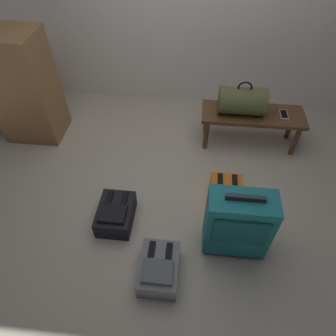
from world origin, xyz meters
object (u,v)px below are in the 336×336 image
object	(u,v)px
cell_phone	(284,114)
backpack_orange	(226,195)
bench	(252,118)
backpack_grey	(159,269)
suitcase_upright_teal	(238,223)
backpack_dark	(116,214)
duffel_bag_olive	(242,101)
side_cabinet	(24,88)

from	to	relation	value
cell_phone	backpack_orange	world-z (taller)	cell_phone
bench	backpack_grey	size ratio (longest dim) A/B	2.63
suitcase_upright_teal	backpack_dark	distance (m)	0.99
bench	backpack_orange	distance (m)	0.88
backpack_dark	backpack_orange	xyz separation A→B (m)	(0.92, 0.29, 0.00)
cell_phone	backpack_dark	xyz separation A→B (m)	(-1.45, -1.12, -0.29)
duffel_bag_olive	suitcase_upright_teal	size ratio (longest dim) A/B	0.68
backpack_dark	backpack_orange	bearing A→B (deg)	17.74
side_cabinet	bench	bearing A→B (deg)	1.40
duffel_bag_olive	suitcase_upright_teal	world-z (taller)	duffel_bag_olive
backpack_orange	backpack_dark	bearing A→B (deg)	-162.26
backpack_dark	backpack_grey	world-z (taller)	same
cell_phone	backpack_grey	xyz separation A→B (m)	(-1.04, -1.55, -0.29)
duffel_bag_olive	backpack_dark	xyz separation A→B (m)	(-1.03, -1.11, -0.42)
duffel_bag_olive	backpack_dark	bearing A→B (deg)	-132.78
backpack_grey	side_cabinet	world-z (taller)	side_cabinet
duffel_bag_olive	side_cabinet	distance (m)	2.13
backpack_dark	backpack_grey	xyz separation A→B (m)	(0.41, -0.43, 0.00)
duffel_bag_olive	suitcase_upright_teal	distance (m)	1.27
backpack_orange	backpack_grey	xyz separation A→B (m)	(-0.50, -0.73, 0.00)
bench	side_cabinet	world-z (taller)	side_cabinet
duffel_bag_olive	backpack_dark	world-z (taller)	duffel_bag_olive
cell_phone	backpack_grey	distance (m)	1.89
bench	side_cabinet	bearing A→B (deg)	-178.60
cell_phone	duffel_bag_olive	bearing A→B (deg)	-179.35
suitcase_upright_teal	side_cabinet	xyz separation A→B (m)	(-2.05, 1.20, 0.22)
suitcase_upright_teal	backpack_dark	world-z (taller)	suitcase_upright_teal
bench	cell_phone	xyz separation A→B (m)	(0.29, 0.00, 0.06)
duffel_bag_olive	suitcase_upright_teal	bearing A→B (deg)	-93.34
cell_phone	backpack_grey	size ratio (longest dim) A/B	0.38
suitcase_upright_teal	duffel_bag_olive	bearing A→B (deg)	86.66
backpack_dark	backpack_orange	distance (m)	0.96
suitcase_upright_teal	side_cabinet	bearing A→B (deg)	149.74
backpack_orange	cell_phone	bearing A→B (deg)	56.97
backpack_orange	suitcase_upright_teal	bearing A→B (deg)	-85.05
backpack_orange	side_cabinet	world-z (taller)	side_cabinet
suitcase_upright_teal	backpack_orange	bearing A→B (deg)	94.95
suitcase_upright_teal	side_cabinet	size ratio (longest dim) A/B	0.58
suitcase_upright_teal	backpack_dark	size ratio (longest dim) A/B	1.69
backpack_grey	side_cabinet	xyz separation A→B (m)	(-1.51, 1.49, 0.46)
bench	backpack_orange	size ratio (longest dim) A/B	2.63
backpack_dark	duffel_bag_olive	bearing A→B (deg)	47.22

